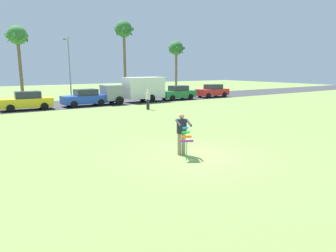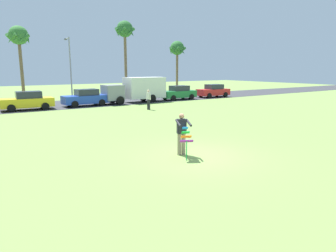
% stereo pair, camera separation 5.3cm
% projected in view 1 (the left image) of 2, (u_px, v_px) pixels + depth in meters
% --- Properties ---
extents(ground_plane, '(120.00, 120.00, 0.00)m').
position_uv_depth(ground_plane, '(198.00, 156.00, 12.17)').
color(ground_plane, olive).
extents(road_strip, '(120.00, 8.00, 0.01)m').
position_uv_depth(road_strip, '(61.00, 105.00, 29.53)').
color(road_strip, '#38383D').
rests_on(road_strip, ground).
extents(person_kite_flyer, '(0.68, 0.75, 1.73)m').
position_uv_depth(person_kite_flyer, '(182.00, 132.00, 12.12)').
color(person_kite_flyer, gray).
rests_on(person_kite_flyer, ground).
extents(kite_held, '(0.63, 0.73, 1.24)m').
position_uv_depth(kite_held, '(186.00, 138.00, 11.56)').
color(kite_held, blue).
rests_on(kite_held, ground).
extents(parked_car_yellow, '(4.26, 1.95, 1.60)m').
position_uv_depth(parked_car_yellow, '(27.00, 101.00, 25.53)').
color(parked_car_yellow, yellow).
rests_on(parked_car_yellow, ground).
extents(parked_car_blue, '(4.25, 1.94, 1.60)m').
position_uv_depth(parked_car_blue, '(85.00, 98.00, 28.30)').
color(parked_car_blue, '#2347B7').
rests_on(parked_car_blue, ground).
extents(parked_truck_grey_van, '(6.75, 2.24, 2.62)m').
position_uv_depth(parked_truck_grey_van, '(137.00, 89.00, 31.23)').
color(parked_truck_grey_van, gray).
rests_on(parked_truck_grey_van, ground).
extents(parked_car_green, '(4.24, 1.92, 1.60)m').
position_uv_depth(parked_car_green, '(178.00, 93.00, 34.22)').
color(parked_car_green, '#1E7238').
rests_on(parked_car_green, ground).
extents(parked_car_red, '(4.24, 1.92, 1.60)m').
position_uv_depth(parked_car_red, '(213.00, 91.00, 37.14)').
color(parked_car_red, red).
rests_on(parked_car_red, ground).
extents(palm_tree_right_near, '(2.58, 2.71, 8.28)m').
position_uv_depth(palm_tree_right_near, '(18.00, 38.00, 33.55)').
color(palm_tree_right_near, brown).
rests_on(palm_tree_right_near, ground).
extents(palm_tree_centre_far, '(2.58, 2.71, 9.63)m').
position_uv_depth(palm_tree_centre_far, '(124.00, 33.00, 38.70)').
color(palm_tree_centre_far, brown).
rests_on(palm_tree_centre_far, ground).
extents(palm_tree_far_left, '(2.58, 2.71, 7.66)m').
position_uv_depth(palm_tree_far_left, '(176.00, 50.00, 45.33)').
color(palm_tree_far_left, brown).
rests_on(palm_tree_far_left, ground).
extents(streetlight_pole, '(0.24, 1.65, 7.00)m').
position_uv_depth(streetlight_pole, '(69.00, 64.00, 33.92)').
color(streetlight_pole, '#9E9EA3').
rests_on(streetlight_pole, ground).
extents(person_walker_near, '(0.26, 0.57, 1.73)m').
position_uv_depth(person_walker_near, '(148.00, 99.00, 25.71)').
color(person_walker_near, '#26262B').
rests_on(person_walker_near, ground).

